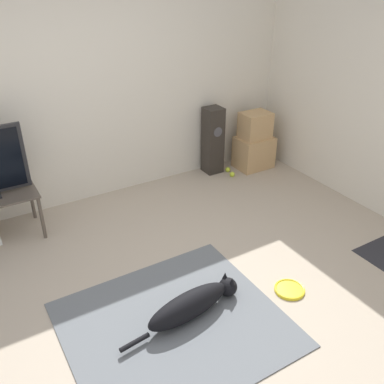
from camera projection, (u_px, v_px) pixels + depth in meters
ground_plane at (180, 299)px, 3.58m from camera, size 12.00×12.00×0.00m
wall_back at (81, 90)px, 4.54m from camera, size 8.00×0.06×2.55m
area_rug at (174, 324)px, 3.33m from camera, size 1.64×1.49×0.01m
dog at (193, 304)px, 3.37m from camera, size 1.11×0.29×0.23m
frisbee at (290, 289)px, 3.67m from camera, size 0.26×0.26×0.03m
cardboard_box_lower at (254, 152)px, 5.75m from camera, size 0.47×0.36×0.42m
cardboard_box_upper at (255, 125)px, 5.57m from camera, size 0.38×0.29×0.34m
floor_speaker at (213, 140)px, 5.52m from camera, size 0.22×0.23×0.87m
tennis_ball_by_boxes at (228, 170)px, 5.69m from camera, size 0.07×0.07×0.07m
tennis_ball_near_speaker at (232, 174)px, 5.57m from camera, size 0.07×0.07×0.07m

